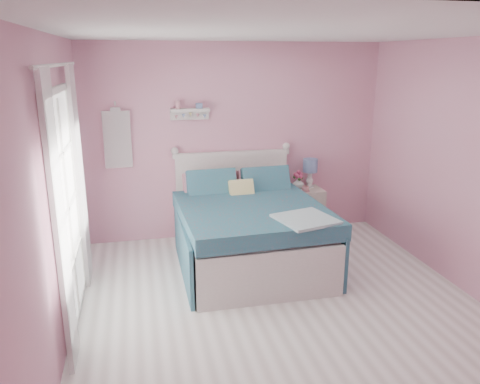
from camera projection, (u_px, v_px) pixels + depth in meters
name	position (u px, v px, depth m)	size (l,w,h in m)	color
floor	(285.00, 313.00, 4.56)	(4.50, 4.50, 0.00)	beige
room_shell	(290.00, 154.00, 4.12)	(4.50, 4.50, 4.50)	pink
bed	(248.00, 231.00, 5.58)	(1.68, 2.07, 1.18)	silver
nightstand	(305.00, 211.00, 6.55)	(0.45, 0.44, 0.65)	beige
table_lamp	(310.00, 168.00, 6.48)	(0.20, 0.20, 0.40)	white
vase	(298.00, 183.00, 6.45)	(0.15, 0.15, 0.16)	silver
teacup	(305.00, 189.00, 6.33)	(0.10, 0.10, 0.07)	pink
roses	(299.00, 175.00, 6.42)	(0.14, 0.11, 0.12)	#C4426D
wall_shelf	(190.00, 111.00, 6.00)	(0.50, 0.15, 0.25)	silver
hanging_dress	(117.00, 140.00, 5.89)	(0.34, 0.03, 0.72)	white
french_door	(67.00, 210.00, 4.23)	(0.04, 1.32, 2.16)	silver
curtain_near	(60.00, 226.00, 3.51)	(0.04, 0.40, 2.32)	white
curtain_far	(80.00, 178.00, 4.90)	(0.04, 0.40, 2.32)	white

